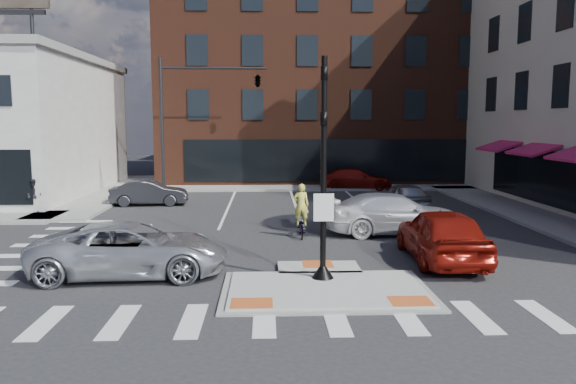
{
  "coord_description": "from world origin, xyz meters",
  "views": [
    {
      "loc": [
        -1.54,
        -14.57,
        4.39
      ],
      "look_at": [
        -0.8,
        4.42,
        2.0
      ],
      "focal_mm": 35.0,
      "sensor_mm": 36.0,
      "label": 1
    }
  ],
  "objects_px": {
    "red_sedan": "(442,234)",
    "cyclist": "(301,219)",
    "bg_car_silver": "(404,196)",
    "pedestrian_a": "(34,196)",
    "bg_car_red": "(356,179)",
    "bg_car_dark": "(149,193)",
    "white_pickup": "(394,214)",
    "silver_suv": "(131,249)"
  },
  "relations": [
    {
      "from": "silver_suv",
      "to": "bg_car_silver",
      "type": "bearing_deg",
      "value": -45.56
    },
    {
      "from": "bg_car_red",
      "to": "pedestrian_a",
      "type": "height_order",
      "value": "pedestrian_a"
    },
    {
      "from": "red_sedan",
      "to": "bg_car_silver",
      "type": "bearing_deg",
      "value": -96.13
    },
    {
      "from": "bg_car_red",
      "to": "pedestrian_a",
      "type": "bearing_deg",
      "value": 126.68
    },
    {
      "from": "bg_car_silver",
      "to": "pedestrian_a",
      "type": "xyz_separation_m",
      "value": [
        -17.83,
        -1.07,
        0.26
      ]
    },
    {
      "from": "red_sedan",
      "to": "cyclist",
      "type": "bearing_deg",
      "value": -41.31
    },
    {
      "from": "bg_car_dark",
      "to": "pedestrian_a",
      "type": "relative_size",
      "value": 2.54
    },
    {
      "from": "red_sedan",
      "to": "pedestrian_a",
      "type": "relative_size",
      "value": 3.21
    },
    {
      "from": "bg_car_silver",
      "to": "pedestrian_a",
      "type": "bearing_deg",
      "value": -3.19
    },
    {
      "from": "white_pickup",
      "to": "bg_car_red",
      "type": "height_order",
      "value": "white_pickup"
    },
    {
      "from": "bg_car_silver",
      "to": "bg_car_red",
      "type": "relative_size",
      "value": 0.85
    },
    {
      "from": "bg_car_dark",
      "to": "cyclist",
      "type": "xyz_separation_m",
      "value": [
        7.5,
        -8.57,
        0.03
      ]
    },
    {
      "from": "red_sedan",
      "to": "silver_suv",
      "type": "bearing_deg",
      "value": 9.38
    },
    {
      "from": "white_pickup",
      "to": "bg_car_silver",
      "type": "distance_m",
      "value": 6.36
    },
    {
      "from": "bg_car_red",
      "to": "red_sedan",
      "type": "bearing_deg",
      "value": -173.85
    },
    {
      "from": "bg_car_silver",
      "to": "pedestrian_a",
      "type": "relative_size",
      "value": 2.54
    },
    {
      "from": "bg_car_dark",
      "to": "silver_suv",
      "type": "bearing_deg",
      "value": -174.2
    },
    {
      "from": "bg_car_dark",
      "to": "cyclist",
      "type": "distance_m",
      "value": 11.39
    },
    {
      "from": "bg_car_dark",
      "to": "pedestrian_a",
      "type": "xyz_separation_m",
      "value": [
        -4.74,
        -3.03,
        0.28
      ]
    },
    {
      "from": "pedestrian_a",
      "to": "bg_car_silver",
      "type": "bearing_deg",
      "value": 17.14
    },
    {
      "from": "bg_car_red",
      "to": "cyclist",
      "type": "relative_size",
      "value": 2.28
    },
    {
      "from": "bg_car_dark",
      "to": "bg_car_red",
      "type": "height_order",
      "value": "bg_car_red"
    },
    {
      "from": "silver_suv",
      "to": "pedestrian_a",
      "type": "bearing_deg",
      "value": 30.18
    },
    {
      "from": "cyclist",
      "to": "pedestrian_a",
      "type": "distance_m",
      "value": 13.43
    },
    {
      "from": "red_sedan",
      "to": "pedestrian_a",
      "type": "bearing_deg",
      "value": -28.35
    },
    {
      "from": "bg_car_dark",
      "to": "red_sedan",
      "type": "bearing_deg",
      "value": -140.5
    },
    {
      "from": "bg_car_dark",
      "to": "bg_car_red",
      "type": "xyz_separation_m",
      "value": [
        12.01,
        6.47,
        0.02
      ]
    },
    {
      "from": "white_pickup",
      "to": "red_sedan",
      "type": "bearing_deg",
      "value": -177.88
    },
    {
      "from": "silver_suv",
      "to": "white_pickup",
      "type": "bearing_deg",
      "value": -60.37
    },
    {
      "from": "silver_suv",
      "to": "bg_car_dark",
      "type": "xyz_separation_m",
      "value": [
        -2.3,
        13.75,
        -0.11
      ]
    },
    {
      "from": "bg_car_dark",
      "to": "bg_car_silver",
      "type": "height_order",
      "value": "bg_car_silver"
    },
    {
      "from": "silver_suv",
      "to": "red_sedan",
      "type": "distance_m",
      "value": 9.48
    },
    {
      "from": "red_sedan",
      "to": "bg_car_dark",
      "type": "relative_size",
      "value": 1.27
    },
    {
      "from": "silver_suv",
      "to": "pedestrian_a",
      "type": "distance_m",
      "value": 12.83
    },
    {
      "from": "pedestrian_a",
      "to": "cyclist",
      "type": "bearing_deg",
      "value": -10.67
    },
    {
      "from": "bg_car_red",
      "to": "pedestrian_a",
      "type": "distance_m",
      "value": 19.25
    },
    {
      "from": "cyclist",
      "to": "red_sedan",
      "type": "bearing_deg",
      "value": 138.54
    },
    {
      "from": "red_sedan",
      "to": "bg_car_dark",
      "type": "xyz_separation_m",
      "value": [
        -11.69,
        12.45,
        -0.2
      ]
    },
    {
      "from": "cyclist",
      "to": "silver_suv",
      "type": "bearing_deg",
      "value": 46.25
    },
    {
      "from": "red_sedan",
      "to": "bg_car_red",
      "type": "distance_m",
      "value": 18.92
    },
    {
      "from": "white_pickup",
      "to": "pedestrian_a",
      "type": "relative_size",
      "value": 3.48
    },
    {
      "from": "white_pickup",
      "to": "silver_suv",
      "type": "bearing_deg",
      "value": 118.55
    }
  ]
}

